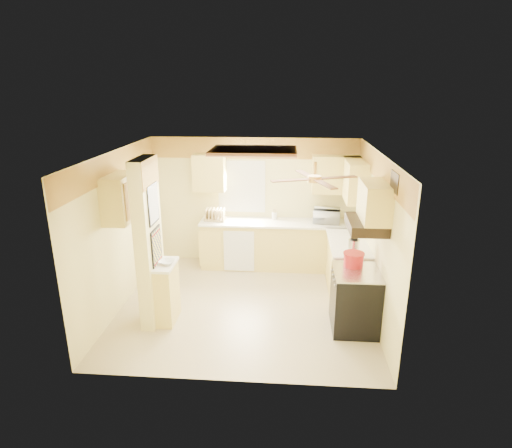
# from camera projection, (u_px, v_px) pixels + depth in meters

# --- Properties ---
(floor) EXTENTS (4.00, 4.00, 0.00)m
(floor) POSITION_uv_depth(u_px,v_px,m) (245.00, 305.00, 7.03)
(floor) COLOR tan
(floor) RESTS_ON ground
(ceiling) EXTENTS (4.00, 4.00, 0.00)m
(ceiling) POSITION_uv_depth(u_px,v_px,m) (244.00, 153.00, 6.25)
(ceiling) COLOR white
(ceiling) RESTS_ON wall_back
(wall_back) EXTENTS (4.00, 0.00, 4.00)m
(wall_back) POSITION_uv_depth(u_px,v_px,m) (255.00, 201.00, 8.44)
(wall_back) COLOR #F3E594
(wall_back) RESTS_ON floor
(wall_front) EXTENTS (4.00, 0.00, 4.00)m
(wall_front) POSITION_uv_depth(u_px,v_px,m) (228.00, 289.00, 4.84)
(wall_front) COLOR #F3E594
(wall_front) RESTS_ON floor
(wall_left) EXTENTS (0.00, 3.80, 3.80)m
(wall_left) POSITION_uv_depth(u_px,v_px,m) (120.00, 230.00, 6.79)
(wall_left) COLOR #F3E594
(wall_left) RESTS_ON floor
(wall_right) EXTENTS (0.00, 3.80, 3.80)m
(wall_right) POSITION_uv_depth(u_px,v_px,m) (375.00, 237.00, 6.50)
(wall_right) COLOR #F3E594
(wall_right) RESTS_ON floor
(wallpaper_border) EXTENTS (4.00, 0.02, 0.40)m
(wallpaper_border) POSITION_uv_depth(u_px,v_px,m) (254.00, 148.00, 8.09)
(wallpaper_border) COLOR #FFCA4B
(wallpaper_border) RESTS_ON wall_back
(partition_column) EXTENTS (0.20, 0.70, 2.50)m
(partition_column) POSITION_uv_depth(u_px,v_px,m) (149.00, 244.00, 6.22)
(partition_column) COLOR #F3E594
(partition_column) RESTS_ON floor
(partition_ledge) EXTENTS (0.25, 0.55, 0.90)m
(partition_ledge) POSITION_uv_depth(u_px,v_px,m) (167.00, 293.00, 6.45)
(partition_ledge) COLOR #FFE076
(partition_ledge) RESTS_ON floor
(ledge_top) EXTENTS (0.28, 0.58, 0.04)m
(ledge_top) POSITION_uv_depth(u_px,v_px,m) (165.00, 265.00, 6.31)
(ledge_top) COLOR white
(ledge_top) RESTS_ON partition_ledge
(lower_cabinets_back) EXTENTS (3.00, 0.60, 0.90)m
(lower_cabinets_back) POSITION_uv_depth(u_px,v_px,m) (279.00, 245.00, 8.37)
(lower_cabinets_back) COLOR #FFE076
(lower_cabinets_back) RESTS_ON floor
(lower_cabinets_right) EXTENTS (0.60, 1.40, 0.90)m
(lower_cabinets_right) POSITION_uv_depth(u_px,v_px,m) (347.00, 268.00, 7.34)
(lower_cabinets_right) COLOR #FFE076
(lower_cabinets_right) RESTS_ON floor
(countertop_back) EXTENTS (3.04, 0.64, 0.04)m
(countertop_back) POSITION_uv_depth(u_px,v_px,m) (279.00, 223.00, 8.21)
(countertop_back) COLOR white
(countertop_back) RESTS_ON lower_cabinets_back
(countertop_right) EXTENTS (0.64, 1.44, 0.04)m
(countertop_right) POSITION_uv_depth(u_px,v_px,m) (348.00, 243.00, 7.19)
(countertop_right) COLOR white
(countertop_right) RESTS_ON lower_cabinets_right
(dishwasher_panel) EXTENTS (0.58, 0.02, 0.80)m
(dishwasher_panel) POSITION_uv_depth(u_px,v_px,m) (239.00, 251.00, 8.14)
(dishwasher_panel) COLOR white
(dishwasher_panel) RESTS_ON lower_cabinets_back
(window) EXTENTS (0.92, 0.02, 1.02)m
(window) POSITION_uv_depth(u_px,v_px,m) (242.00, 187.00, 8.35)
(window) COLOR white
(window) RESTS_ON wall_back
(upper_cab_back_left) EXTENTS (0.60, 0.35, 0.70)m
(upper_cab_back_left) POSITION_uv_depth(u_px,v_px,m) (209.00, 173.00, 8.15)
(upper_cab_back_left) COLOR #FFE076
(upper_cab_back_left) RESTS_ON wall_back
(upper_cab_back_right) EXTENTS (0.90, 0.35, 0.70)m
(upper_cab_back_right) POSITION_uv_depth(u_px,v_px,m) (336.00, 175.00, 7.98)
(upper_cab_back_right) COLOR #FFE076
(upper_cab_back_right) RESTS_ON wall_back
(upper_cab_right) EXTENTS (0.35, 1.00, 0.70)m
(upper_cab_right) POSITION_uv_depth(u_px,v_px,m) (355.00, 180.00, 7.51)
(upper_cab_right) COLOR #FFE076
(upper_cab_right) RESTS_ON wall_right
(upper_cab_left_wall) EXTENTS (0.35, 0.75, 0.70)m
(upper_cab_left_wall) POSITION_uv_depth(u_px,v_px,m) (121.00, 198.00, 6.35)
(upper_cab_left_wall) COLOR #FFE076
(upper_cab_left_wall) RESTS_ON wall_left
(upper_cab_over_stove) EXTENTS (0.35, 0.76, 0.52)m
(upper_cab_over_stove) POSITION_uv_depth(u_px,v_px,m) (374.00, 201.00, 5.77)
(upper_cab_over_stove) COLOR #FFE076
(upper_cab_over_stove) RESTS_ON wall_right
(stove) EXTENTS (0.68, 0.77, 0.92)m
(stove) POSITION_uv_depth(u_px,v_px,m) (355.00, 300.00, 6.25)
(stove) COLOR black
(stove) RESTS_ON floor
(range_hood) EXTENTS (0.50, 0.76, 0.14)m
(range_hood) POSITION_uv_depth(u_px,v_px,m) (366.00, 225.00, 5.88)
(range_hood) COLOR black
(range_hood) RESTS_ON upper_cab_over_stove
(poster_menu) EXTENTS (0.02, 0.42, 0.57)m
(poster_menu) POSITION_uv_depth(u_px,v_px,m) (153.00, 204.00, 6.02)
(poster_menu) COLOR black
(poster_menu) RESTS_ON partition_column
(poster_nashville) EXTENTS (0.02, 0.42, 0.57)m
(poster_nashville) POSITION_uv_depth(u_px,v_px,m) (157.00, 247.00, 6.23)
(poster_nashville) COLOR black
(poster_nashville) RESTS_ON partition_column
(ceiling_light_panel) EXTENTS (1.35, 0.95, 0.06)m
(ceiling_light_panel) POSITION_uv_depth(u_px,v_px,m) (254.00, 151.00, 6.73)
(ceiling_light_panel) COLOR brown
(ceiling_light_panel) RESTS_ON ceiling
(ceiling_fan) EXTENTS (1.15, 1.15, 0.26)m
(ceiling_fan) POSITION_uv_depth(u_px,v_px,m) (315.00, 178.00, 5.58)
(ceiling_fan) COLOR gold
(ceiling_fan) RESTS_ON ceiling
(vent_grate) EXTENTS (0.02, 0.40, 0.25)m
(vent_grate) POSITION_uv_depth(u_px,v_px,m) (395.00, 182.00, 5.32)
(vent_grate) COLOR black
(vent_grate) RESTS_ON wall_right
(microwave) EXTENTS (0.54, 0.40, 0.27)m
(microwave) POSITION_uv_depth(u_px,v_px,m) (327.00, 216.00, 8.12)
(microwave) COLOR white
(microwave) RESTS_ON countertop_back
(bowl) EXTENTS (0.28, 0.28, 0.06)m
(bowl) POSITION_uv_depth(u_px,v_px,m) (167.00, 262.00, 6.28)
(bowl) COLOR white
(bowl) RESTS_ON ledge_top
(dutch_oven) EXTENTS (0.31, 0.31, 0.21)m
(dutch_oven) POSITION_uv_depth(u_px,v_px,m) (354.00, 259.00, 6.25)
(dutch_oven) COLOR #A7171C
(dutch_oven) RESTS_ON stove
(kettle) EXTENTS (0.17, 0.17, 0.26)m
(kettle) POSITION_uv_depth(u_px,v_px,m) (354.00, 246.00, 6.64)
(kettle) COLOR silver
(kettle) RESTS_ON countertop_right
(dish_rack) EXTENTS (0.40, 0.30, 0.22)m
(dish_rack) POSITION_uv_depth(u_px,v_px,m) (215.00, 216.00, 8.29)
(dish_rack) COLOR tan
(dish_rack) RESTS_ON countertop_back
(utensil_crock) EXTENTS (0.10, 0.10, 0.21)m
(utensil_crock) POSITION_uv_depth(u_px,v_px,m) (274.00, 216.00, 8.34)
(utensil_crock) COLOR white
(utensil_crock) RESTS_ON countertop_back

